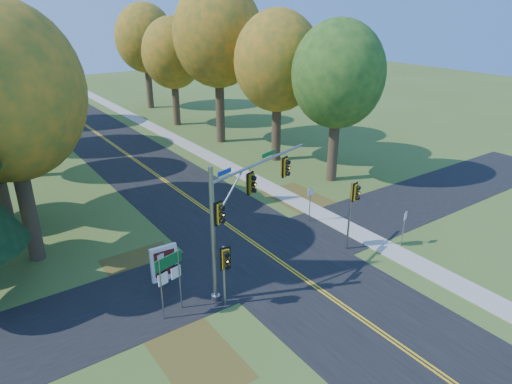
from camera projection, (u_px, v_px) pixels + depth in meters
ground at (290, 269)px, 25.38m from camera, size 160.00×160.00×0.00m
road_main at (290, 268)px, 25.37m from camera, size 8.00×160.00×0.02m
road_cross at (268, 253)px, 26.88m from camera, size 60.00×6.00×0.02m
centerline_left at (288, 269)px, 25.31m from camera, size 0.10×160.00×0.01m
centerline_right at (291, 268)px, 25.42m from camera, size 0.10×160.00×0.01m
sidewalk_east at (366, 237)px, 28.66m from camera, size 1.60×160.00×0.06m
leaf_patch_w_near at (151, 273)px, 24.94m from camera, size 4.00×6.00×0.00m
leaf_patch_e at (310, 204)px, 33.51m from camera, size 3.50×8.00×0.00m
leaf_patch_w_far at (196, 356)px, 19.13m from camera, size 3.00×5.00×0.00m
tree_w_a at (5, 93)px, 22.87m from camera, size 8.00×8.00×14.15m
tree_e_a at (338, 75)px, 34.83m from camera, size 7.20×7.20×12.73m
tree_e_b at (278, 62)px, 39.50m from camera, size 7.60×7.60×13.33m
tree_w_c at (1, 81)px, 35.68m from camera, size 6.80×6.80×11.91m
tree_e_c at (218, 35)px, 44.35m from camera, size 8.80×8.80×15.79m
tree_e_d at (173, 53)px, 51.88m from camera, size 7.00×7.00×12.32m
tree_e_e at (145, 38)px, 60.23m from camera, size 7.80×7.80×13.74m
traffic_mast at (240, 205)px, 22.34m from camera, size 7.46×2.70×7.05m
east_signal_pole at (354, 200)px, 26.03m from camera, size 0.50×0.58×4.33m
ped_signal_pole at (225, 263)px, 21.22m from camera, size 0.52×0.61×3.35m
route_sign_cluster at (169, 272)px, 20.87m from camera, size 1.48×0.40×3.24m
info_kiosk at (164, 263)px, 24.00m from camera, size 1.47×0.30×2.02m
reg_sign_e_north at (310, 198)px, 30.18m from camera, size 0.47×0.08×2.48m
reg_sign_e_south at (405, 222)px, 27.26m from camera, size 0.42×0.17×2.25m
reg_sign_w at (161, 264)px, 23.14m from camera, size 0.39×0.12×2.06m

